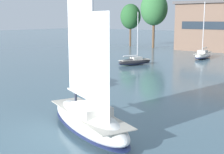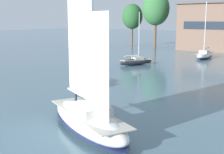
% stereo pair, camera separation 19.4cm
% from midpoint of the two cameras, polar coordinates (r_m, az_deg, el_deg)
% --- Properties ---
extents(ground_plane, '(400.00, 400.00, 0.00)m').
position_cam_midpoint_polar(ground_plane, '(24.61, -4.14, -9.92)').
color(ground_plane, slate).
extents(tree_shore_center, '(8.01, 8.01, 16.49)m').
position_cam_midpoint_polar(tree_shore_center, '(95.05, 8.08, 12.25)').
color(tree_shore_center, brown).
rests_on(tree_shore_center, ground).
extents(tree_shore_right, '(6.47, 6.47, 13.32)m').
position_cam_midpoint_polar(tree_shore_right, '(101.13, 3.80, 10.96)').
color(tree_shore_right, brown).
rests_on(tree_shore_right, ground).
extents(sailboat_main, '(11.50, 7.26, 15.34)m').
position_cam_midpoint_polar(sailboat_main, '(24.20, -4.16, -7.29)').
color(sailboat_main, white).
rests_on(sailboat_main, ground).
extents(sailboat_moored_near_marina, '(4.66, 7.40, 9.89)m').
position_cam_midpoint_polar(sailboat_moored_near_marina, '(59.38, 4.55, 2.87)').
color(sailboat_moored_near_marina, '#232328').
rests_on(sailboat_moored_near_marina, ground).
extents(sailboat_moored_mid_channel, '(6.29, 3.44, 8.36)m').
position_cam_midpoint_polar(sailboat_moored_mid_channel, '(41.85, -3.52, -0.51)').
color(sailboat_moored_mid_channel, navy).
rests_on(sailboat_moored_mid_channel, ground).
extents(sailboat_moored_outer_mooring, '(3.52, 9.14, 12.25)m').
position_cam_midpoint_polar(sailboat_moored_outer_mooring, '(72.06, 16.65, 3.94)').
color(sailboat_moored_outer_mooring, white).
rests_on(sailboat_moored_outer_mooring, ground).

